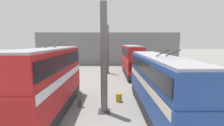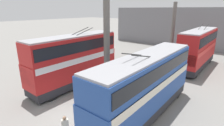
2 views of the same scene
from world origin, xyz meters
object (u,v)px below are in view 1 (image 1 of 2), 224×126
at_px(oil_drum, 119,98).
at_px(bus_left_near, 158,82).
at_px(bus_left_far, 132,58).
at_px(bus_right_near, 50,77).
at_px(person_by_right_row, 80,98).

bearing_deg(oil_drum, bus_left_near, -133.40).
relative_size(bus_left_far, oil_drum, 13.05).
height_order(bus_left_far, bus_right_near, bus_right_near).
bearing_deg(bus_left_far, person_by_right_row, 153.40).
xyz_separation_m(person_by_right_row, oil_drum, (1.15, -3.63, -0.43)).
distance_m(bus_left_far, person_by_right_row, 14.80).
bearing_deg(oil_drum, person_by_right_row, 107.61).
height_order(bus_left_near, bus_left_far, bus_left_far).
bearing_deg(person_by_right_row, bus_left_far, 149.59).
bearing_deg(bus_right_near, bus_left_near, -92.68).
xyz_separation_m(bus_left_near, bus_right_near, (0.40, 8.58, 0.32)).
bearing_deg(bus_left_far, bus_left_near, 180.00).
relative_size(bus_left_far, person_by_right_row, 6.72).
relative_size(bus_left_near, oil_drum, 13.85).
relative_size(bus_left_near, person_by_right_row, 7.13).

